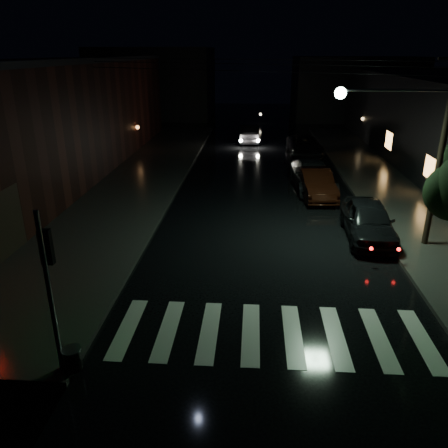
% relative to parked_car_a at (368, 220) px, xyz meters
% --- Properties ---
extents(ground, '(120.00, 120.00, 0.00)m').
position_rel_parked_car_a_xyz_m(ground, '(-7.31, -7.76, -0.81)').
color(ground, black).
rests_on(ground, ground).
extents(sidewalk_left, '(6.00, 44.00, 0.15)m').
position_rel_parked_car_a_xyz_m(sidewalk_left, '(-12.31, 6.24, -0.73)').
color(sidewalk_left, '#282826').
rests_on(sidewalk_left, ground).
extents(sidewalk_right, '(4.00, 44.00, 0.15)m').
position_rel_parked_car_a_xyz_m(sidewalk_right, '(2.69, 6.24, -0.73)').
color(sidewalk_right, '#282826').
rests_on(sidewalk_right, ground).
extents(building_left, '(10.00, 36.00, 7.00)m').
position_rel_parked_car_a_xyz_m(building_left, '(-19.31, 8.24, 2.69)').
color(building_left, black).
rests_on(building_left, ground).
extents(building_far_left, '(14.00, 10.00, 8.00)m').
position_rel_parked_car_a_xyz_m(building_far_left, '(-17.31, 37.24, 3.19)').
color(building_far_left, black).
rests_on(building_far_left, ground).
extents(building_far_right, '(14.00, 10.00, 7.00)m').
position_rel_parked_car_a_xyz_m(building_far_right, '(6.69, 37.24, 2.69)').
color(building_far_right, black).
rests_on(building_far_right, ground).
extents(crosswalk, '(9.00, 3.00, 0.01)m').
position_rel_parked_car_a_xyz_m(crosswalk, '(-4.31, -7.26, -0.80)').
color(crosswalk, beige).
rests_on(crosswalk, ground).
extents(signal_pole_corner, '(0.68, 0.61, 4.20)m').
position_rel_parked_car_a_xyz_m(signal_pole_corner, '(-9.46, -9.22, 0.73)').
color(signal_pole_corner, slate).
rests_on(signal_pole_corner, ground).
extents(utility_pole, '(4.92, 0.44, 8.00)m').
position_rel_parked_car_a_xyz_m(utility_pole, '(1.52, -0.76, 3.79)').
color(utility_pole, black).
rests_on(utility_pole, ground).
extents(parked_car_a, '(2.12, 4.82, 1.61)m').
position_rel_parked_car_a_xyz_m(parked_car_a, '(0.00, 0.00, 0.00)').
color(parked_car_a, black).
rests_on(parked_car_a, ground).
extents(parked_car_b, '(1.98, 4.75, 1.53)m').
position_rel_parked_car_a_xyz_m(parked_car_b, '(-1.51, 5.67, -0.04)').
color(parked_car_b, black).
rests_on(parked_car_b, ground).
extents(parked_car_c, '(2.61, 5.59, 1.58)m').
position_rel_parked_car_a_xyz_m(parked_car_c, '(-1.51, 7.25, -0.02)').
color(parked_car_c, black).
rests_on(parked_car_c, ground).
extents(parked_car_d, '(2.65, 5.31, 1.44)m').
position_rel_parked_car_a_xyz_m(parked_car_d, '(-1.01, 16.36, -0.09)').
color(parked_car_d, black).
rests_on(parked_car_d, ground).
extents(oncoming_car, '(1.79, 4.81, 1.57)m').
position_rel_parked_car_a_xyz_m(oncoming_car, '(-5.41, 21.22, -0.02)').
color(oncoming_car, black).
rests_on(oncoming_car, ground).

